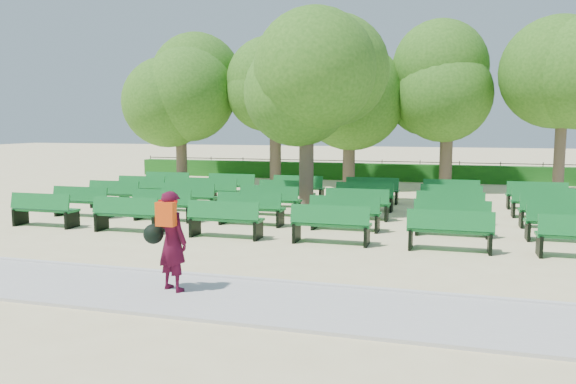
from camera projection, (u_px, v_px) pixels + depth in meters
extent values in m
plane|color=beige|center=(292.00, 224.00, 16.88)|extent=(120.00, 120.00, 0.00)
cube|color=#BBBAB6|center=(177.00, 294.00, 9.82)|extent=(30.00, 2.20, 0.06)
cube|color=silver|center=(205.00, 276.00, 10.92)|extent=(30.00, 0.12, 0.10)
cube|color=#1A5C18|center=(362.00, 172.00, 30.18)|extent=(26.00, 0.70, 0.90)
cube|color=#126A29|center=(313.00, 202.00, 18.11)|extent=(2.02, 0.72, 0.07)
cube|color=#126A29|center=(311.00, 194.00, 17.86)|extent=(1.99, 0.32, 0.46)
cylinder|color=brown|center=(306.00, 167.00, 19.09)|extent=(0.49, 0.49, 3.11)
ellipsoid|color=#396F1D|center=(307.00, 82.00, 18.75)|extent=(4.71, 4.71, 4.24)
imported|color=#41091D|center=(172.00, 241.00, 9.87)|extent=(0.76, 0.64, 1.78)
cube|color=#E5420C|center=(166.00, 214.00, 9.62)|extent=(0.33, 0.17, 0.42)
sphere|color=black|center=(153.00, 234.00, 9.89)|extent=(0.36, 0.36, 0.36)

